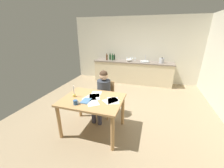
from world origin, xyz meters
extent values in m
cube|color=#937F60|center=(0.00, 0.00, -0.02)|extent=(5.20, 5.20, 0.04)
cube|color=beige|center=(0.00, 2.60, 1.30)|extent=(5.20, 0.12, 2.60)
cube|color=beige|center=(0.00, 2.24, 0.43)|extent=(3.13, 0.60, 0.86)
cube|color=#72665B|center=(0.00, 2.24, 0.88)|extent=(3.17, 0.64, 0.04)
cube|color=tan|center=(-0.29, -1.06, 0.74)|extent=(1.21, 0.92, 0.04)
cylinder|color=tan|center=(-0.84, -1.46, 0.36)|extent=(0.07, 0.07, 0.72)
cylinder|color=tan|center=(0.25, -1.46, 0.36)|extent=(0.07, 0.07, 0.72)
cylinder|color=tan|center=(-0.84, -0.66, 0.36)|extent=(0.07, 0.07, 0.72)
cylinder|color=tan|center=(0.25, -0.66, 0.36)|extent=(0.07, 0.07, 0.72)
cube|color=tan|center=(-0.27, -0.42, 0.47)|extent=(0.45, 0.45, 0.04)
cube|color=tan|center=(-0.24, -0.24, 0.68)|extent=(0.36, 0.08, 0.40)
cylinder|color=tan|center=(-0.46, -0.57, 0.23)|extent=(0.04, 0.04, 0.46)
cylinder|color=tan|center=(-0.13, -0.61, 0.23)|extent=(0.04, 0.04, 0.46)
cylinder|color=tan|center=(-0.41, -0.23, 0.23)|extent=(0.04, 0.04, 0.46)
cylinder|color=tan|center=(-0.08, -0.28, 0.23)|extent=(0.04, 0.04, 0.46)
cylinder|color=#333842|center=(-0.27, -0.44, 0.70)|extent=(0.36, 0.36, 0.50)
sphere|color=#D8AD8C|center=(-0.27, -0.44, 1.06)|extent=(0.20, 0.20, 0.20)
sphere|color=#473323|center=(-0.27, -0.44, 1.10)|extent=(0.19, 0.19, 0.19)
cylinder|color=#383847|center=(-0.38, -0.62, 0.45)|extent=(0.18, 0.39, 0.13)
cylinder|color=#383847|center=(-0.40, -0.81, 0.23)|extent=(0.10, 0.10, 0.45)
cylinder|color=#383847|center=(-0.22, -0.64, 0.45)|extent=(0.18, 0.39, 0.13)
cylinder|color=#383847|center=(-0.25, -0.83, 0.23)|extent=(0.10, 0.10, 0.45)
cylinder|color=#33598C|center=(-0.49, -1.36, 0.81)|extent=(0.08, 0.08, 0.09)
torus|color=#33598C|center=(-0.44, -1.36, 0.81)|extent=(0.06, 0.01, 0.06)
cylinder|color=gold|center=(-0.69, -1.08, 0.79)|extent=(0.06, 0.06, 0.05)
cylinder|color=white|center=(-0.69, -1.08, 0.91)|extent=(0.02, 0.02, 0.19)
cube|color=teal|center=(-0.37, -1.19, 0.77)|extent=(0.15, 0.23, 0.02)
cube|color=white|center=(-0.23, -1.20, 0.77)|extent=(0.35, 0.36, 0.00)
cube|color=white|center=(-0.29, -0.96, 0.77)|extent=(0.31, 0.36, 0.00)
cube|color=white|center=(0.13, -1.01, 0.77)|extent=(0.30, 0.35, 0.00)
cube|color=white|center=(-0.35, -1.02, 0.77)|extent=(0.27, 0.34, 0.00)
cube|color=white|center=(-0.31, -0.83, 0.77)|extent=(0.24, 0.32, 0.00)
cube|color=white|center=(0.09, -1.02, 0.77)|extent=(0.35, 0.36, 0.00)
cylinder|color=#B2B7BC|center=(0.47, 2.24, 0.92)|extent=(0.36, 0.36, 0.04)
cylinder|color=silver|center=(0.47, 2.40, 1.02)|extent=(0.02, 0.02, 0.24)
cylinder|color=#593319|center=(-1.10, 2.17, 1.01)|extent=(0.07, 0.07, 0.22)
cylinder|color=#593319|center=(-1.10, 2.17, 1.15)|extent=(0.03, 0.03, 0.05)
cylinder|color=#194C23|center=(-1.00, 2.32, 1.01)|extent=(0.07, 0.07, 0.21)
cylinder|color=#194C23|center=(-1.00, 2.32, 1.14)|extent=(0.03, 0.03, 0.05)
cylinder|color=#194C23|center=(-0.85, 2.19, 1.01)|extent=(0.07, 0.07, 0.22)
cylinder|color=#194C23|center=(-0.85, 2.19, 1.15)|extent=(0.03, 0.03, 0.06)
cylinder|color=black|center=(-0.82, 2.34, 1.00)|extent=(0.07, 0.07, 0.20)
cylinder|color=black|center=(-0.82, 2.34, 1.12)|extent=(0.03, 0.03, 0.05)
ellipsoid|color=white|center=(-0.16, 2.22, 0.95)|extent=(0.22, 0.22, 0.10)
cylinder|color=#B7BABF|center=(1.10, 2.24, 0.99)|extent=(0.18, 0.18, 0.18)
cone|color=#262628|center=(1.10, 2.24, 1.10)|extent=(0.11, 0.11, 0.04)
cylinder|color=silver|center=(0.06, 2.39, 0.90)|extent=(0.06, 0.06, 0.00)
cylinder|color=silver|center=(0.06, 2.39, 0.94)|extent=(0.01, 0.01, 0.07)
cone|color=silver|center=(0.06, 2.39, 1.01)|extent=(0.07, 0.07, 0.08)
cylinder|color=silver|center=(-0.06, 2.39, 0.90)|extent=(0.06, 0.06, 0.00)
cylinder|color=silver|center=(-0.06, 2.39, 0.94)|extent=(0.01, 0.01, 0.07)
cone|color=silver|center=(-0.06, 2.39, 1.01)|extent=(0.07, 0.07, 0.08)
cylinder|color=silver|center=(-0.13, 2.39, 0.90)|extent=(0.06, 0.06, 0.00)
cylinder|color=silver|center=(-0.13, 2.39, 0.94)|extent=(0.01, 0.01, 0.07)
cone|color=silver|center=(-0.13, 2.39, 1.01)|extent=(0.07, 0.07, 0.08)
cylinder|color=silver|center=(-0.28, 2.39, 0.90)|extent=(0.06, 0.06, 0.00)
cylinder|color=silver|center=(-0.28, 2.39, 0.94)|extent=(0.01, 0.01, 0.07)
cone|color=silver|center=(-0.28, 2.39, 1.01)|extent=(0.07, 0.07, 0.08)
camera|label=1|loc=(0.82, -3.32, 2.03)|focal=22.17mm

